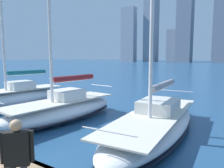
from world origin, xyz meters
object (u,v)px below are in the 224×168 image
Objects in this scene: sailboat_maroon at (62,108)px; person_black_shirt at (18,154)px; sailboat_grey at (155,122)px; sailboat_teal at (15,96)px.

sailboat_maroon reaches higher than person_black_shirt.
sailboat_grey is 10.65m from sailboat_teal.
sailboat_grey is 5.27m from sailboat_maroon.
sailboat_teal is 7.15× the size of person_black_shirt.
sailboat_maroon is (5.22, 0.72, 0.08)m from sailboat_grey.
sailboat_grey is 6.83× the size of person_black_shirt.
sailboat_maroon is 0.86× the size of sailboat_teal.
sailboat_grey is 6.87m from person_black_shirt.
person_black_shirt is at bearing 88.87° from sailboat_grey.
sailboat_teal is (5.42, -0.73, 0.05)m from sailboat_maroon.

